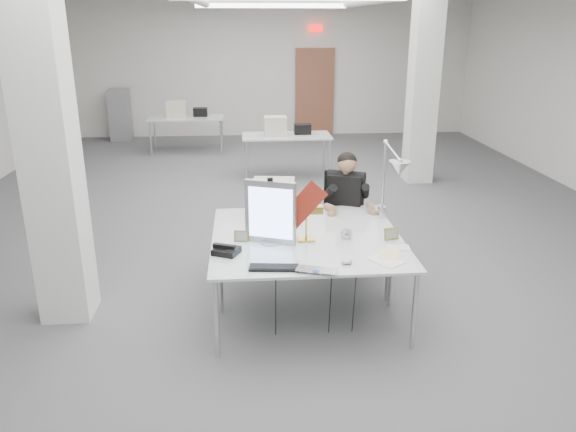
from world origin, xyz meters
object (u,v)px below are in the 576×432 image
object	(u,v)px
desk_main	(312,256)
laptop	(316,273)
office_chair	(344,219)
desk_phone	(226,251)
monitor	(270,212)
architect_lamp	(390,178)
bankers_lamp	(306,222)
seated_person	(346,191)
beige_monitor	(274,200)

from	to	relation	value
desk_main	laptop	world-z (taller)	laptop
office_chair	desk_phone	distance (m)	1.94
desk_phone	monitor	bearing A→B (deg)	54.92
monitor	office_chair	bearing A→B (deg)	72.89
architect_lamp	bankers_lamp	bearing A→B (deg)	-178.10
seated_person	monitor	xyz separation A→B (m)	(-0.91, -1.12, 0.15)
desk_main	office_chair	world-z (taller)	office_chair
seated_person	bankers_lamp	size ratio (longest dim) A/B	2.27
laptop	architect_lamp	size ratio (longest dim) A/B	0.34
office_chair	seated_person	xyz separation A→B (m)	(0.00, -0.05, 0.35)
desk_main	laptop	size ratio (longest dim) A/B	5.32
desk_main	bankers_lamp	xyz separation A→B (m)	(-0.02, 0.34, 0.19)
laptop	architect_lamp	world-z (taller)	architect_lamp
desk_phone	architect_lamp	xyz separation A→B (m)	(1.61, 0.61, 0.46)
office_chair	seated_person	size ratio (longest dim) A/B	1.32
seated_person	laptop	xyz separation A→B (m)	(-0.58, -1.85, -0.13)
desk_main	bankers_lamp	bearing A→B (deg)	92.57
monitor	desk_phone	distance (m)	0.54
seated_person	beige_monitor	size ratio (longest dim) A/B	1.95
desk_main	desk_phone	world-z (taller)	desk_phone
laptop	bankers_lamp	size ratio (longest dim) A/B	0.93
office_chair	desk_phone	size ratio (longest dim) A/B	5.15
desk_main	monitor	xyz separation A→B (m)	(-0.35, 0.31, 0.31)
bankers_lamp	monitor	bearing A→B (deg)	-173.89
desk_main	bankers_lamp	world-z (taller)	bankers_lamp
desk_main	architect_lamp	world-z (taller)	architect_lamp
desk_main	seated_person	world-z (taller)	seated_person
monitor	beige_monitor	size ratio (longest dim) A/B	1.40
desk_main	architect_lamp	bearing A→B (deg)	38.92
office_chair	bankers_lamp	bearing A→B (deg)	-93.09
seated_person	office_chair	bearing A→B (deg)	113.63
architect_lamp	desk_phone	bearing A→B (deg)	-179.01
desk_main	office_chair	size ratio (longest dim) A/B	1.65
laptop	desk_phone	xyz separation A→B (m)	(-0.73, 0.50, 0.01)
desk_main	monitor	world-z (taller)	monitor
beige_monitor	laptop	bearing A→B (deg)	-72.25
desk_main	desk_phone	size ratio (longest dim) A/B	8.47
monitor	beige_monitor	world-z (taller)	monitor
architect_lamp	laptop	bearing A→B (deg)	-148.04
bankers_lamp	office_chair	bearing A→B (deg)	63.95
monitor	architect_lamp	world-z (taller)	architect_lamp
office_chair	architect_lamp	size ratio (longest dim) A/B	1.11
office_chair	architect_lamp	xyz separation A→B (m)	(0.29, -0.79, 0.70)
monitor	beige_monitor	bearing A→B (deg)	105.16
office_chair	bankers_lamp	distance (m)	1.33
desk_main	seated_person	size ratio (longest dim) A/B	2.17
seated_person	monitor	size ratio (longest dim) A/B	1.39
office_chair	architect_lamp	world-z (taller)	architect_lamp
bankers_lamp	desk_phone	bearing A→B (deg)	-159.59
bankers_lamp	seated_person	bearing A→B (deg)	62.90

